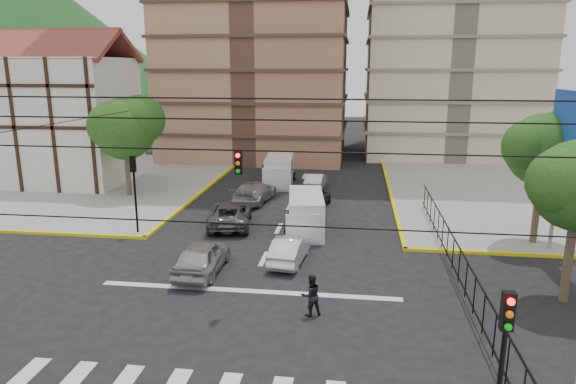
% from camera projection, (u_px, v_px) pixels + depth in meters
% --- Properties ---
extents(ground, '(160.00, 160.00, 0.00)m').
position_uv_depth(ground, '(242.00, 303.00, 20.78)').
color(ground, black).
rests_on(ground, ground).
extents(sidewalk_nw, '(26.00, 26.00, 0.15)m').
position_uv_depth(sidewalk_nw, '(59.00, 181.00, 42.56)').
color(sidewalk_nw, gray).
rests_on(sidewalk_nw, ground).
extents(sidewalk_ne, '(26.00, 26.00, 0.15)m').
position_uv_depth(sidewalk_ne, '(569.00, 197.00, 37.46)').
color(sidewalk_ne, gray).
rests_on(sidewalk_ne, ground).
extents(stop_line, '(13.00, 0.40, 0.01)m').
position_uv_depth(stop_line, '(248.00, 291.00, 21.93)').
color(stop_line, silver).
rests_on(stop_line, ground).
extents(tudor_building, '(10.80, 8.05, 12.23)m').
position_uv_depth(tudor_building, '(63.00, 119.00, 41.20)').
color(tudor_building, silver).
rests_on(tudor_building, ground).
extents(distant_hill, '(70.00, 70.00, 28.00)m').
position_uv_depth(distant_hill, '(25.00, 40.00, 91.84)').
color(distant_hill, '#18491B').
rests_on(distant_hill, ground).
extents(park_fence, '(0.10, 22.50, 1.66)m').
position_uv_depth(park_fence, '(451.00, 272.00, 23.96)').
color(park_fence, black).
rests_on(park_fence, ground).
extents(tree_park_c, '(4.65, 3.80, 7.25)m').
position_uv_depth(tree_park_c, '(546.00, 146.00, 26.38)').
color(tree_park_c, '#473828').
rests_on(tree_park_c, ground).
extents(tree_tudor, '(5.39, 4.40, 7.43)m').
position_uv_depth(tree_tudor, '(126.00, 126.00, 36.47)').
color(tree_tudor, '#473828').
rests_on(tree_tudor, ground).
extents(traffic_light_se, '(0.28, 0.22, 4.40)m').
position_uv_depth(traffic_light_se, '(503.00, 351.00, 11.53)').
color(traffic_light_se, black).
rests_on(traffic_light_se, ground).
extents(traffic_light_nw, '(0.28, 0.22, 4.40)m').
position_uv_depth(traffic_light_nw, '(134.00, 181.00, 28.54)').
color(traffic_light_nw, black).
rests_on(traffic_light_nw, ground).
extents(traffic_light_hanging, '(18.00, 9.12, 0.92)m').
position_uv_depth(traffic_light_hanging, '(225.00, 171.00, 17.41)').
color(traffic_light_hanging, black).
rests_on(traffic_light_hanging, ground).
extents(van_right_lane, '(2.49, 5.10, 2.21)m').
position_uv_depth(van_right_lane, '(305.00, 215.00, 29.36)').
color(van_right_lane, silver).
rests_on(van_right_lane, ground).
extents(van_left_lane, '(2.47, 5.40, 2.36)m').
position_uv_depth(van_left_lane, '(279.00, 171.00, 41.11)').
color(van_left_lane, silver).
rests_on(van_left_lane, ground).
extents(car_silver_front_left, '(1.87, 4.52, 1.53)m').
position_uv_depth(car_silver_front_left, '(202.00, 257.00, 23.73)').
color(car_silver_front_left, '#A6A6AA').
rests_on(car_silver_front_left, ground).
extents(car_white_front_right, '(1.77, 4.05, 1.29)m').
position_uv_depth(car_white_front_right, '(290.00, 249.00, 25.08)').
color(car_white_front_right, silver).
rests_on(car_white_front_right, ground).
extents(car_grey_mid_left, '(3.18, 5.50, 1.44)m').
position_uv_depth(car_grey_mid_left, '(230.00, 214.00, 30.81)').
color(car_grey_mid_left, '#54575B').
rests_on(car_grey_mid_left, ground).
extents(car_silver_rear_left, '(2.73, 5.33, 1.48)m').
position_uv_depth(car_silver_rear_left, '(254.00, 192.00, 36.20)').
color(car_silver_rear_left, '#A7A7AC').
rests_on(car_silver_rear_left, ground).
extents(car_darkgrey_mid_right, '(2.42, 4.53, 1.47)m').
position_uv_depth(car_darkgrey_mid_right, '(314.00, 197.00, 34.63)').
color(car_darkgrey_mid_right, '#252628').
rests_on(car_darkgrey_mid_right, ground).
extents(car_white_rear_right, '(1.54, 3.91, 1.27)m').
position_uv_depth(car_white_rear_right, '(315.00, 181.00, 39.97)').
color(car_white_rear_right, silver).
rests_on(car_white_rear_right, ground).
extents(pedestrian_crosswalk, '(1.00, 0.93, 1.66)m').
position_uv_depth(pedestrian_crosswalk, '(311.00, 295.00, 19.62)').
color(pedestrian_crosswalk, black).
rests_on(pedestrian_crosswalk, ground).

